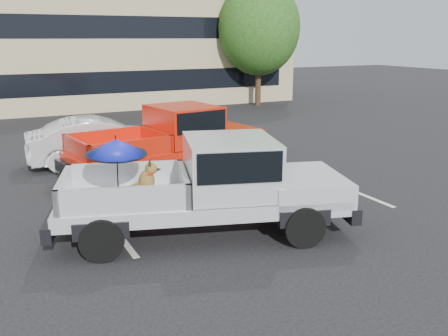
{
  "coord_description": "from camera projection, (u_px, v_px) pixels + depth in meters",
  "views": [
    {
      "loc": [
        -5.18,
        -8.34,
        3.73
      ],
      "look_at": [
        -1.08,
        -0.07,
        1.3
      ],
      "focal_mm": 40.0,
      "sensor_mm": 36.0,
      "label": 1
    }
  ],
  "objects": [
    {
      "name": "tree_right",
      "position": [
        259.0,
        28.0,
        27.06
      ],
      "size": [
        4.46,
        4.46,
        6.78
      ],
      "color": "#332114",
      "rests_on": "ground"
    },
    {
      "name": "silver_pickup",
      "position": [
        218.0,
        181.0,
        9.56
      ],
      "size": [
        6.01,
        3.51,
        2.06
      ],
      "rotation": [
        0.0,
        0.0,
        -0.29
      ],
      "color": "black",
      "rests_on": "ground"
    },
    {
      "name": "ground",
      "position": [
        269.0,
        222.0,
        10.4
      ],
      "size": [
        90.0,
        90.0,
        0.0
      ],
      "primitive_type": "plane",
      "color": "black",
      "rests_on": "ground"
    },
    {
      "name": "silver_sedan",
      "position": [
        100.0,
        141.0,
        15.0
      ],
      "size": [
        4.35,
        1.73,
        1.41
      ],
      "primitive_type": "imported",
      "rotation": [
        0.0,
        0.0,
        1.51
      ],
      "color": "silver",
      "rests_on": "ground"
    },
    {
      "name": "tree_back",
      "position": [
        158.0,
        26.0,
        32.65
      ],
      "size": [
        4.68,
        4.68,
        7.11
      ],
      "color": "#332114",
      "rests_on": "ground"
    },
    {
      "name": "red_pickup",
      "position": [
        179.0,
        136.0,
        14.0
      ],
      "size": [
        5.93,
        2.83,
        1.88
      ],
      "rotation": [
        0.0,
        0.0,
        0.16
      ],
      "color": "black",
      "rests_on": "ground"
    },
    {
      "name": "motel_building",
      "position": [
        110.0,
        46.0,
        28.63
      ],
      "size": [
        20.4,
        8.4,
        6.3
      ],
      "color": "tan",
      "rests_on": "ground"
    },
    {
      "name": "stripe_right",
      "position": [
        326.0,
        180.0,
        13.42
      ],
      "size": [
        0.12,
        5.0,
        0.01
      ],
      "primitive_type": "cube",
      "color": "silver",
      "rests_on": "ground"
    },
    {
      "name": "stripe_left",
      "position": [
        103.0,
        214.0,
        10.85
      ],
      "size": [
        0.12,
        5.0,
        0.01
      ],
      "primitive_type": "cube",
      "color": "silver",
      "rests_on": "ground"
    }
  ]
}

